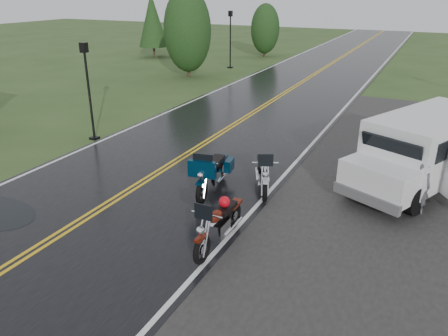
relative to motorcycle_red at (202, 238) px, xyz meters
The scene contains 12 objects.
ground 3.95m from the motorcycle_red, 164.26° to the left, with size 120.00×120.00×0.00m, color #2D471E.
road 11.69m from the motorcycle_red, 108.73° to the left, with size 8.00×100.00×0.04m, color black.
motorcycle_red is the anchor object (origin of this frame).
motorcycle_teal 2.81m from the motorcycle_red, 118.62° to the left, with size 0.89×2.46×1.45m, color #042033, non-canonical shape.
motorcycle_silver 3.39m from the motorcycle_red, 87.33° to the left, with size 0.84×2.31×1.36m, color #ACB0B4, non-canonical shape.
van_white 5.73m from the motorcycle_red, 65.35° to the left, with size 2.16×5.76×2.26m, color silver, non-canonical shape.
person_at_van 6.10m from the motorcycle_red, 48.65° to the left, with size 0.55×0.36×1.50m, color #4D4D52.
lamp_post_near_left 9.93m from the motorcycle_red, 144.57° to the left, with size 0.33×0.33×3.81m, color black, non-canonical shape.
lamp_post_far_left 25.54m from the motorcycle_red, 113.71° to the left, with size 0.36×0.36×4.15m, color black, non-canonical shape.
tree_left_mid 22.09m from the motorcycle_red, 120.85° to the left, with size 3.15×3.15×4.92m, color #1E3D19, non-canonical shape.
tree_left_far 31.68m from the motorcycle_red, 108.51° to the left, with size 2.47×2.47×3.80m, color #1E3D19, non-canonical shape.
pine_left_far 31.60m from the motorcycle_red, 126.12° to the left, with size 2.49×2.49×5.18m, color #1E3D19, non-canonical shape.
Camera 1 is at (7.68, -8.08, 5.64)m, focal length 35.00 mm.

